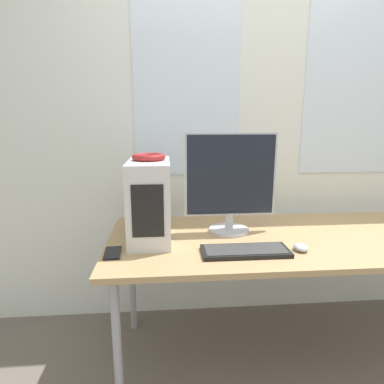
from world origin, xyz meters
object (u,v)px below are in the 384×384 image
at_px(headphones, 149,157).
at_px(monitor_main, 230,181).
at_px(cell_phone, 113,253).
at_px(keyboard, 245,251).
at_px(pc_tower, 150,200).
at_px(mouse, 301,247).

height_order(headphones, monitor_main, monitor_main).
xyz_separation_m(monitor_main, cell_phone, (-0.60, -0.27, -0.28)).
bearing_deg(keyboard, cell_phone, 175.95).
bearing_deg(pc_tower, cell_phone, -128.74).
bearing_deg(mouse, pc_tower, 161.13).
height_order(mouse, cell_phone, mouse).
bearing_deg(keyboard, mouse, 1.69).
height_order(monitor_main, keyboard, monitor_main).
distance_m(headphones, monitor_main, 0.46).
distance_m(pc_tower, mouse, 0.79).
relative_size(mouse, cell_phone, 0.56).
relative_size(pc_tower, mouse, 5.42).
height_order(keyboard, cell_phone, keyboard).
xyz_separation_m(pc_tower, mouse, (0.72, -0.25, -0.19)).
relative_size(pc_tower, monitor_main, 0.81).
xyz_separation_m(keyboard, cell_phone, (-0.62, 0.04, -0.01)).
bearing_deg(monitor_main, keyboard, -86.98).
distance_m(monitor_main, cell_phone, 0.72).
relative_size(monitor_main, mouse, 6.67).
bearing_deg(pc_tower, mouse, -18.87).
xyz_separation_m(headphones, mouse, (0.72, -0.25, -0.41)).
distance_m(pc_tower, cell_phone, 0.34).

